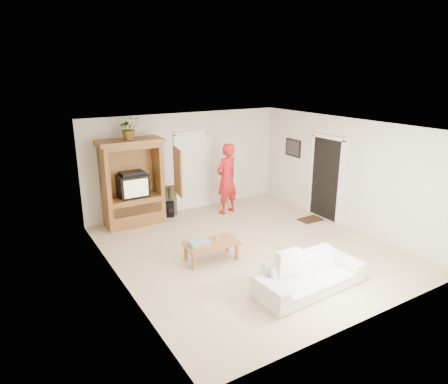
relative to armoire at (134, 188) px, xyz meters
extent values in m
plane|color=tan|center=(1.58, -2.66, -0.91)|extent=(6.00, 6.00, 0.00)
plane|color=white|center=(1.58, -2.66, 1.69)|extent=(6.00, 6.00, 0.00)
plane|color=silver|center=(1.58, 0.34, 0.39)|extent=(5.50, 0.00, 5.50)
plane|color=silver|center=(1.58, -5.66, 0.39)|extent=(5.50, 0.00, 5.50)
plane|color=silver|center=(-1.17, -2.66, 0.39)|extent=(0.00, 6.00, 6.00)
plane|color=silver|center=(4.33, -2.66, 0.39)|extent=(0.00, 6.00, 6.00)
cube|color=brown|center=(-0.02, -0.01, -0.56)|extent=(1.40, 0.60, 0.70)
cube|color=brown|center=(-0.67, -0.01, 0.39)|extent=(0.10, 0.60, 1.20)
cube|color=brown|center=(0.63, -0.01, 0.39)|extent=(0.10, 0.60, 1.20)
cube|color=brown|center=(-0.02, 0.26, 0.39)|extent=(1.40, 0.06, 1.20)
cube|color=brown|center=(-0.02, -0.01, 1.04)|extent=(1.40, 0.60, 0.10)
cube|color=brown|center=(-0.02, -0.01, 1.14)|extent=(1.52, 0.68, 0.10)
cube|color=brown|center=(0.96, -0.48, 0.39)|extent=(0.16, 0.67, 1.15)
cube|color=black|center=(-0.02, 0.02, 0.07)|extent=(0.70, 0.52, 0.55)
cube|color=tan|center=(-0.02, -0.25, 0.07)|extent=(0.58, 0.02, 0.42)
cube|color=black|center=(-0.02, -0.01, 0.38)|extent=(0.55, 0.35, 0.08)
cube|color=#A36638|center=(-0.02, -0.30, -0.46)|extent=(1.19, 0.03, 0.25)
cube|color=white|center=(1.73, 0.31, 0.11)|extent=(0.85, 0.05, 2.04)
cube|color=black|center=(4.30, -2.06, 0.11)|extent=(0.05, 0.90, 2.04)
cube|color=black|center=(4.31, -0.76, 0.69)|extent=(0.03, 0.60, 0.48)
cube|color=#382316|center=(3.88, -2.06, -0.90)|extent=(0.60, 0.40, 0.02)
imported|color=#4C7238|center=(-0.02, -0.03, 1.46)|extent=(0.48, 0.42, 0.53)
imported|color=#B31719|center=(2.34, -0.49, 0.02)|extent=(0.78, 0.61, 1.86)
imported|color=silver|center=(1.51, -4.56, -0.62)|extent=(2.02, 0.86, 0.58)
cube|color=#A36638|center=(0.62, -2.70, -0.54)|extent=(1.11, 0.68, 0.06)
cube|color=#A36638|center=(0.14, -2.88, -0.74)|extent=(0.06, 0.06, 0.34)
cube|color=#A36638|center=(0.18, -2.44, -0.74)|extent=(0.06, 0.06, 0.34)
cube|color=#A36638|center=(1.06, -2.97, -0.74)|extent=(0.06, 0.06, 0.34)
cube|color=#A36638|center=(1.10, -2.53, -0.74)|extent=(0.06, 0.06, 0.34)
cube|color=#CD4445|center=(0.35, -2.70, -0.47)|extent=(0.38, 0.28, 0.08)
cylinder|color=tan|center=(0.77, -2.65, -0.46)|extent=(0.08, 0.08, 0.10)
camera|label=1|loc=(-2.91, -9.04, 2.75)|focal=32.00mm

